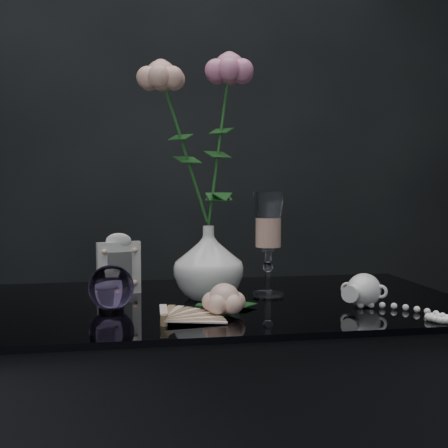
{
  "coord_description": "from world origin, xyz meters",
  "views": [
    {
      "loc": [
        -0.19,
        -1.19,
        1.01
      ],
      "look_at": [
        0.03,
        0.01,
        0.92
      ],
      "focal_mm": 50.0,
      "sensor_mm": 36.0,
      "label": 1
    }
  ],
  "objects": [
    {
      "name": "vase",
      "position": [
        0.01,
        0.08,
        0.84
      ],
      "size": [
        0.16,
        0.16,
        0.15
      ],
      "primitive_type": "imported",
      "rotation": [
        0.0,
        0.0,
        -0.11
      ],
      "color": "white",
      "rests_on": "table"
    },
    {
      "name": "wine_glass",
      "position": [
        0.14,
        0.09,
        0.87
      ],
      "size": [
        0.09,
        0.09,
        0.22
      ],
      "primitive_type": null,
      "rotation": [
        0.0,
        0.0,
        0.37
      ],
      "color": "white",
      "rests_on": "table"
    },
    {
      "name": "picture_frame",
      "position": [
        -0.18,
        0.16,
        0.83
      ],
      "size": [
        0.11,
        0.1,
        0.13
      ],
      "primitive_type": null,
      "rotation": [
        0.0,
        0.0,
        0.26
      ],
      "color": "silver",
      "rests_on": "table"
    },
    {
      "name": "paperweight",
      "position": [
        -0.19,
        -0.0,
        0.81
      ],
      "size": [
        0.1,
        0.1,
        0.09
      ],
      "primitive_type": null,
      "rotation": [
        0.0,
        0.0,
        0.15
      ],
      "color": "#8D70B7",
      "rests_on": "table"
    },
    {
      "name": "paper_fan",
      "position": [
        -0.11,
        -0.15,
        0.77
      ],
      "size": [
        0.26,
        0.23,
        0.02
      ],
      "primitive_type": null,
      "rotation": [
        0.0,
        0.0,
        0.37
      ],
      "color": "beige",
      "rests_on": "table"
    },
    {
      "name": "loose_rose",
      "position": [
        0.01,
        -0.09,
        0.79
      ],
      "size": [
        0.17,
        0.2,
        0.06
      ],
      "primitive_type": null,
      "rotation": [
        0.0,
        0.0,
        0.23
      ],
      "color": "#FAB9A1",
      "rests_on": "table"
    },
    {
      "name": "pearl_jar",
      "position": [
        0.29,
        -0.05,
        0.8
      ],
      "size": [
        0.33,
        0.33,
        0.07
      ],
      "primitive_type": null,
      "rotation": [
        0.0,
        0.0,
        -0.66
      ],
      "color": "white",
      "rests_on": "table"
    },
    {
      "name": "roses",
      "position": [
        -0.01,
        0.08,
        1.11
      ],
      "size": [
        0.23,
        0.13,
        0.41
      ],
      "color": "#F1AA96",
      "rests_on": "vase"
    }
  ]
}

